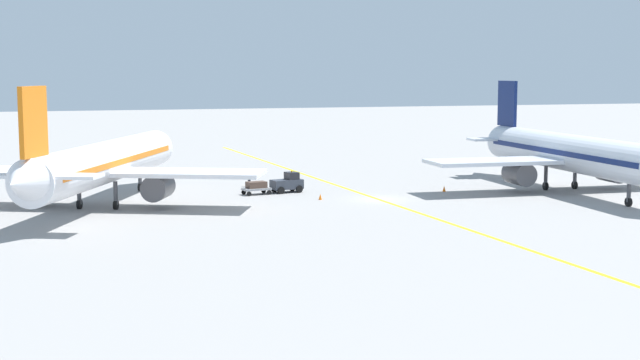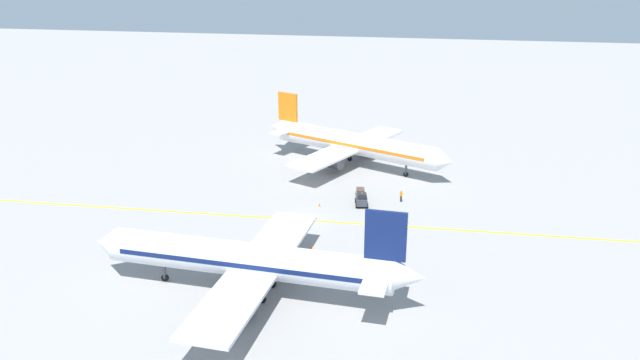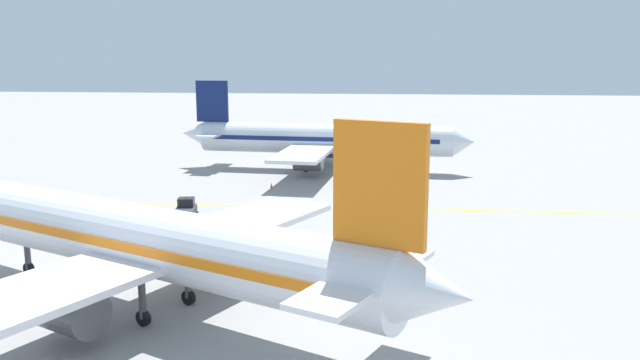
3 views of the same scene
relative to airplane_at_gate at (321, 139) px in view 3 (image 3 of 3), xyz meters
name	(u,v)px [view 3 (image 3 of 3)]	position (x,y,z in m)	size (l,w,h in m)	color
ground_plane	(287,207)	(19.55, -0.72, -3.71)	(400.00, 400.00, 0.00)	gray
apron_yellow_centreline	(287,207)	(19.55, -0.72, -3.71)	(0.40, 120.00, 0.01)	yellow
airplane_at_gate	(321,139)	(0.00, 0.00, 0.00)	(28.26, 35.53, 10.60)	silver
airplane_adjacent_stand	(142,241)	(43.76, -4.05, 0.00)	(27.65, 33.59, 10.60)	white
baggage_tug_dark	(186,212)	(26.15, -7.89, -2.81)	(3.22, 2.20, 2.11)	#333842
baggage_cart_trailing	(179,224)	(29.40, -7.30, -2.95)	(2.81, 1.84, 1.24)	gray
ground_crew_worker	(109,217)	(28.68, -13.22, -2.80)	(0.48, 0.40, 1.68)	#23232D
traffic_cone_near_nose	(271,185)	(11.46, -3.80, -3.43)	(0.32, 0.32, 0.55)	orange
traffic_cone_mid_apron	(259,217)	(24.68, -2.18, -3.43)	(0.32, 0.32, 0.55)	orange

